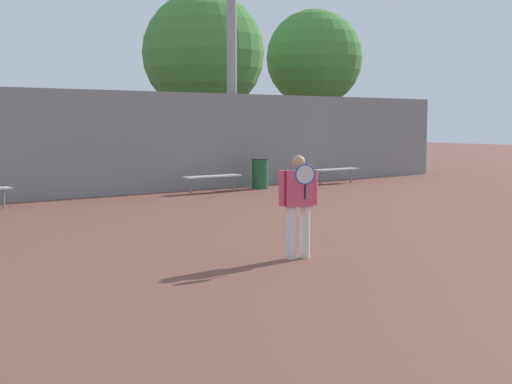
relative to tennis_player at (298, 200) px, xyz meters
The scene contains 7 objects.
tennis_player is the anchor object (origin of this frame).
bench_courtside_near 10.15m from the tennis_player, 63.00° to the left, with size 1.83×0.40×0.50m.
bench_adjacent_court 13.16m from the tennis_player, 43.41° to the left, with size 1.76×0.40×0.50m.
trash_bin 11.27m from the tennis_player, 54.84° to the left, with size 0.53×0.53×0.93m.
back_fence 10.07m from the tennis_player, 88.49° to the left, with size 30.29×0.06×2.91m.
tree_green_tall 16.57m from the tennis_player, 61.37° to the left, with size 4.48×4.48×6.80m.
tree_green_broad 20.36m from the tennis_player, 47.01° to the left, with size 4.06×4.06×6.76m.
Camera 1 is at (-7.22, -0.92, 2.04)m, focal length 50.00 mm.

